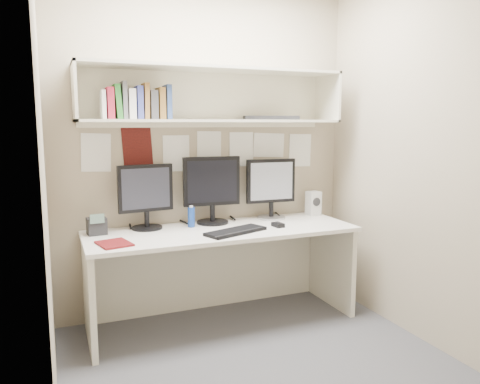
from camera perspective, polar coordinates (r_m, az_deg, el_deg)
name	(u,v)px	position (r m, az deg, el deg)	size (l,w,h in m)	color
floor	(257,360)	(3.20, 2.11, -19.81)	(2.40, 2.00, 0.01)	#46464B
wall_back	(207,150)	(3.76, -4.10, 5.12)	(2.40, 0.02, 2.60)	tan
wall_front	(360,176)	(1.97, 14.43, 1.93)	(2.40, 0.02, 2.60)	tan
wall_left	(43,165)	(2.58, -22.86, 3.00)	(0.02, 2.00, 2.60)	tan
wall_right	(414,154)	(3.50, 20.48, 4.38)	(0.02, 2.00, 2.60)	tan
desk	(222,275)	(3.61, -2.18, -10.13)	(2.00, 0.70, 0.73)	silver
overhead_hutch	(212,96)	(3.63, -3.47, 11.65)	(2.00, 0.38, 0.40)	beige
pinned_papers	(207,156)	(3.76, -4.07, 4.36)	(1.92, 0.01, 0.48)	white
monitor_left	(146,194)	(3.54, -11.40, -0.26)	(0.41, 0.23, 0.48)	black
monitor_center	(212,188)	(3.66, -3.45, 0.51)	(0.45, 0.25, 0.53)	black
monitor_right	(271,186)	(3.86, 3.79, 0.68)	(0.42, 0.23, 0.49)	#A5A5AA
keyboard	(236,231)	(3.38, -0.52, -4.81)	(0.47, 0.17, 0.02)	black
mouse	(278,225)	(3.58, 4.64, -4.01)	(0.06, 0.10, 0.03)	black
speaker	(313,203)	(4.06, 8.92, -1.37)	(0.11, 0.11, 0.21)	beige
blue_bottle	(191,217)	(3.57, -5.96, -3.04)	(0.05, 0.05, 0.16)	navy
maroon_notebook	(114,244)	(3.17, -15.09, -6.10)	(0.19, 0.23, 0.01)	#5B0F11
desk_phone	(97,226)	(3.47, -17.07, -3.98)	(0.14, 0.13, 0.16)	black
book_stack	(137,103)	(3.43, -12.47, 10.54)	(0.48, 0.16, 0.26)	silver
hutch_tray	(271,118)	(3.78, 3.79, 9.02)	(0.43, 0.16, 0.03)	black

